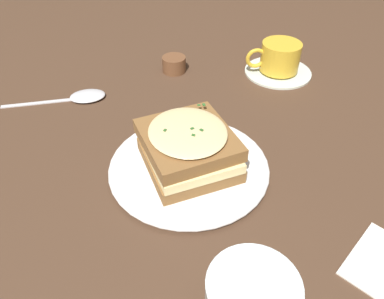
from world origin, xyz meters
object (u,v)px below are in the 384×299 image
object	(u,v)px
dinner_plate	(192,166)
condiment_pot	(174,64)
sandwich	(191,147)
spoon	(82,97)
teacup_with_saucer	(279,61)

from	to	relation	value
dinner_plate	condiment_pot	size ratio (longest dim) A/B	4.82
sandwich	spoon	distance (m)	0.27
sandwich	teacup_with_saucer	xyz separation A→B (m)	(-0.17, 0.28, -0.02)
teacup_with_saucer	condiment_pot	xyz separation A→B (m)	(-0.10, -0.18, -0.01)
dinner_plate	sandwich	distance (m)	0.04
dinner_plate	teacup_with_saucer	xyz separation A→B (m)	(-0.17, 0.28, 0.02)
dinner_plate	teacup_with_saucer	distance (m)	0.33
dinner_plate	sandwich	xyz separation A→B (m)	(-0.00, -0.00, 0.04)
sandwich	teacup_with_saucer	size ratio (longest dim) A/B	1.03
sandwich	condiment_pot	bearing A→B (deg)	159.04
teacup_with_saucer	dinner_plate	bearing A→B (deg)	50.79
sandwich	spoon	size ratio (longest dim) A/B	0.75
dinner_plate	teacup_with_saucer	size ratio (longest dim) A/B	1.71
dinner_plate	spoon	distance (m)	0.27
dinner_plate	condiment_pot	world-z (taller)	condiment_pot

